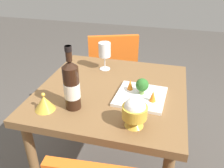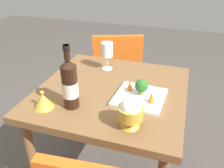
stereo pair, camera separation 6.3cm
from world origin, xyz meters
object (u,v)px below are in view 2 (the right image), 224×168
object	(u,v)px
wine_bottle	(70,84)
wine_glass	(107,50)
serving_plate	(140,97)
broccoli_floret	(141,86)
rice_bowl_lid	(43,101)
carrot_garnish_left	(151,97)
carrot_garnish_right	(130,85)
rice_bowl	(131,112)
chair_near_window	(117,69)

from	to	relation	value
wine_bottle	wine_glass	bearing A→B (deg)	-93.46
serving_plate	broccoli_floret	distance (m)	0.06
wine_bottle	rice_bowl_lid	distance (m)	0.16
wine_glass	serving_plate	bearing A→B (deg)	134.13
wine_glass	carrot_garnish_left	distance (m)	0.48
wine_bottle	broccoli_floret	bearing A→B (deg)	-148.54
broccoli_floret	rice_bowl_lid	bearing A→B (deg)	28.80
wine_glass	carrot_garnish_left	bearing A→B (deg)	136.41
wine_bottle	rice_bowl_lid	xyz separation A→B (m)	(0.13, 0.05, -0.09)
serving_plate	carrot_garnish_right	distance (m)	0.09
wine_glass	rice_bowl_lid	world-z (taller)	wine_glass
wine_glass	rice_bowl	size ratio (longest dim) A/B	1.26
wine_bottle	wine_glass	world-z (taller)	wine_bottle
rice_bowl	carrot_garnish_right	size ratio (longest dim) A/B	2.37
broccoli_floret	carrot_garnish_left	xyz separation A→B (m)	(-0.06, 0.06, -0.02)
wine_glass	rice_bowl	world-z (taller)	wine_glass
rice_bowl	rice_bowl_lid	bearing A→B (deg)	-1.42
carrot_garnish_right	carrot_garnish_left	bearing A→B (deg)	146.82
wine_bottle	broccoli_floret	world-z (taller)	wine_bottle
wine_glass	carrot_garnish_right	world-z (taller)	wine_glass
rice_bowl	carrot_garnish_right	xyz separation A→B (m)	(0.07, -0.28, -0.03)
wine_glass	chair_near_window	bearing A→B (deg)	-81.45
serving_plate	carrot_garnish_right	size ratio (longest dim) A/B	4.43
chair_near_window	wine_bottle	distance (m)	0.98
rice_bowl_lid	serving_plate	xyz separation A→B (m)	(-0.43, -0.22, -0.03)
rice_bowl	rice_bowl_lid	world-z (taller)	rice_bowl
rice_bowl_lid	broccoli_floret	world-z (taller)	broccoli_floret
wine_bottle	rice_bowl	bearing A→B (deg)	168.83
rice_bowl_lid	rice_bowl	bearing A→B (deg)	178.58
chair_near_window	rice_bowl	xyz separation A→B (m)	(-0.35, 0.98, 0.29)
rice_bowl	wine_glass	bearing A→B (deg)	-61.30
chair_near_window	carrot_garnish_left	bearing A→B (deg)	-82.97
chair_near_window	rice_bowl_lid	xyz separation A→B (m)	(0.08, 0.97, 0.26)
chair_near_window	rice_bowl	bearing A→B (deg)	-90.76
chair_near_window	rice_bowl	world-z (taller)	rice_bowl
serving_plate	carrot_garnish_left	size ratio (longest dim) A/B	4.57
chair_near_window	serving_plate	bearing A→B (deg)	-85.69
carrot_garnish_right	rice_bowl	bearing A→B (deg)	104.39
wine_bottle	carrot_garnish_right	size ratio (longest dim) A/B	5.31
serving_plate	broccoli_floret	world-z (taller)	broccoli_floret
chair_near_window	rice_bowl	distance (m)	1.08
wine_bottle	serving_plate	bearing A→B (deg)	-150.86
rice_bowl	rice_bowl_lid	xyz separation A→B (m)	(0.44, -0.01, -0.04)
rice_bowl_lid	carrot_garnish_right	world-z (taller)	rice_bowl_lid
carrot_garnish_left	wine_glass	bearing A→B (deg)	-43.59
wine_bottle	wine_glass	distance (m)	0.46
broccoli_floret	carrot_garnish_left	world-z (taller)	broccoli_floret
rice_bowl_lid	broccoli_floret	distance (m)	0.49
wine_bottle	serving_plate	world-z (taller)	wine_bottle
serving_plate	carrot_garnish_right	xyz separation A→B (m)	(0.07, -0.04, 0.04)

